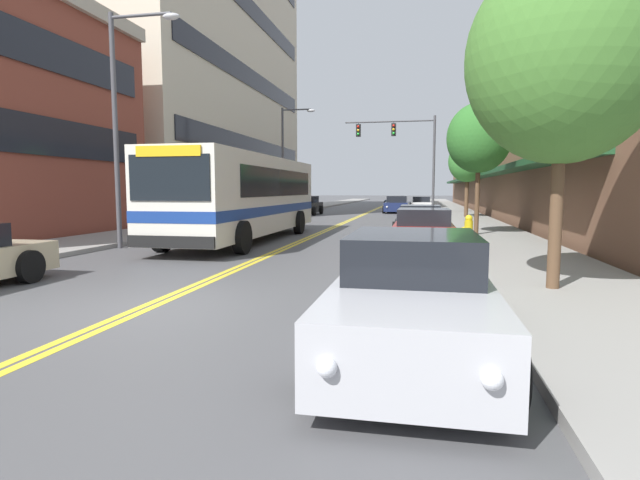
% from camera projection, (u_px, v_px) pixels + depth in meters
% --- Properties ---
extents(ground_plane, '(240.00, 240.00, 0.00)m').
position_uv_depth(ground_plane, '(371.00, 211.00, 44.13)').
color(ground_plane, '#4C4C4F').
extents(sidewalk_left, '(3.26, 106.00, 0.14)m').
position_uv_depth(sidewalk_left, '(293.00, 210.00, 45.53)').
color(sidewalk_left, gray).
rests_on(sidewalk_left, ground_plane).
extents(sidewalk_right, '(3.26, 106.00, 0.14)m').
position_uv_depth(sidewalk_right, '(454.00, 211.00, 42.71)').
color(sidewalk_right, gray).
rests_on(sidewalk_right, ground_plane).
extents(centre_line, '(0.34, 106.00, 0.01)m').
position_uv_depth(centre_line, '(371.00, 211.00, 44.13)').
color(centre_line, yellow).
rests_on(centre_line, ground_plane).
extents(office_tower_left, '(12.08, 28.82, 31.98)m').
position_uv_depth(office_tower_left, '(182.00, 15.00, 40.36)').
color(office_tower_left, beige).
rests_on(office_tower_left, ground_plane).
extents(storefront_row_right, '(9.10, 68.00, 8.61)m').
position_uv_depth(storefront_row_right, '(529.00, 161.00, 41.12)').
color(storefront_row_right, brown).
rests_on(storefront_row_right, ground_plane).
extents(city_bus, '(2.90, 11.56, 3.11)m').
position_uv_depth(city_bus, '(246.00, 194.00, 18.81)').
color(city_bus, silver).
rests_on(city_bus, ground_plane).
extents(car_black_parked_left_near, '(2.04, 4.58, 1.42)m').
position_uv_depth(car_black_parked_left_near, '(306.00, 206.00, 38.24)').
color(car_black_parked_left_near, black).
rests_on(car_black_parked_left_near, ground_plane).
extents(car_silver_parked_right_foreground, '(1.97, 4.52, 1.40)m').
position_uv_depth(car_silver_parked_right_foreground, '(413.00, 298.00, 5.83)').
color(car_silver_parked_right_foreground, '#B7B7BC').
rests_on(car_silver_parked_right_foreground, ground_plane).
extents(car_charcoal_parked_right_mid, '(2.15, 4.83, 1.25)m').
position_uv_depth(car_charcoal_parked_right_mid, '(420.00, 221.00, 21.26)').
color(car_charcoal_parked_right_mid, '#232328').
rests_on(car_charcoal_parked_right_mid, ground_plane).
extents(car_red_parked_right_far, '(2.01, 4.56, 1.35)m').
position_uv_depth(car_red_parked_right_far, '(423.00, 233.00, 14.78)').
color(car_red_parked_right_far, maroon).
rests_on(car_red_parked_right_far, ground_plane).
extents(car_white_parked_right_end, '(2.11, 4.27, 1.25)m').
position_uv_depth(car_white_parked_right_end, '(421.00, 204.00, 47.34)').
color(car_white_parked_right_end, white).
rests_on(car_white_parked_right_end, ground_plane).
extents(car_slate_blue_moving_lead, '(1.97, 4.81, 1.13)m').
position_uv_depth(car_slate_blue_moving_lead, '(393.00, 201.00, 58.97)').
color(car_slate_blue_moving_lead, '#475675').
rests_on(car_slate_blue_moving_lead, ground_plane).
extents(car_navy_moving_second, '(2.14, 4.89, 1.39)m').
position_uv_depth(car_navy_moving_second, '(397.00, 205.00, 41.46)').
color(car_navy_moving_second, '#19234C').
rests_on(car_navy_moving_second, ground_plane).
extents(traffic_signal_mast, '(6.66, 0.38, 7.28)m').
position_uv_depth(traffic_signal_mast, '(404.00, 145.00, 36.84)').
color(traffic_signal_mast, '#47474C').
rests_on(traffic_signal_mast, ground_plane).
extents(street_lamp_left_near, '(2.41, 0.28, 7.43)m').
position_uv_depth(street_lamp_left_near, '(125.00, 109.00, 15.83)').
color(street_lamp_left_near, '#47474C').
rests_on(street_lamp_left_near, ground_plane).
extents(street_lamp_left_far, '(2.40, 0.28, 7.60)m').
position_uv_depth(street_lamp_left_far, '(287.00, 152.00, 35.08)').
color(street_lamp_left_far, '#47474C').
rests_on(street_lamp_left_far, ground_plane).
extents(street_tree_right_near, '(3.30, 3.30, 5.85)m').
position_uv_depth(street_tree_right_near, '(563.00, 58.00, 8.59)').
color(street_tree_right_near, brown).
rests_on(street_tree_right_near, sidewalk_right).
extents(street_tree_right_mid, '(2.47, 2.47, 5.14)m').
position_uv_depth(street_tree_right_mid, '(479.00, 138.00, 19.41)').
color(street_tree_right_mid, brown).
rests_on(street_tree_right_mid, sidewalk_right).
extents(street_tree_right_far, '(2.44, 2.44, 4.92)m').
position_uv_depth(street_tree_right_far, '(468.00, 162.00, 32.17)').
color(street_tree_right_far, brown).
rests_on(street_tree_right_far, sidewalk_right).
extents(fire_hydrant, '(0.36, 0.28, 0.92)m').
position_uv_depth(fire_hydrant, '(468.00, 228.00, 16.88)').
color(fire_hydrant, yellow).
rests_on(fire_hydrant, sidewalk_right).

